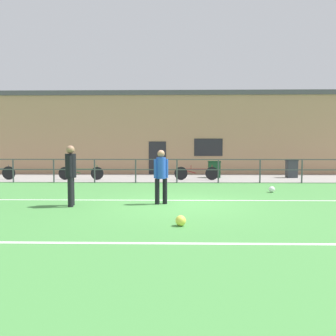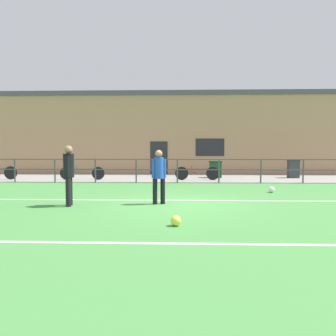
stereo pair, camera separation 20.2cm
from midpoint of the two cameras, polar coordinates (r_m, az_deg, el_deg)
name	(u,v)px [view 2 (the right image)]	position (r m, az deg, el deg)	size (l,w,h in m)	color
ground	(176,205)	(9.60, 2.09, -6.55)	(60.00, 44.00, 0.04)	#478C42
field_line_touchline	(176,200)	(10.29, 2.08, -5.75)	(36.00, 0.11, 0.00)	white
field_line_hash	(174,243)	(5.72, 2.16, -13.26)	(36.00, 0.11, 0.00)	white
pavement_strip	(178,178)	(18.03, 2.04, -1.76)	(48.00, 5.00, 0.02)	gray
perimeter_fence	(177,167)	(15.48, 2.05, 0.12)	(36.07, 0.07, 1.15)	#474C51
clubhouse_facade	(178,133)	(21.68, 2.04, 6.17)	(28.00, 2.56, 5.34)	tan
player_goalkeeper	(69,172)	(9.59, -16.65, -0.64)	(0.30, 0.47, 1.74)	black
player_striker	(159,173)	(9.50, -1.03, -0.98)	(0.42, 0.28, 1.61)	black
soccer_ball_match	(176,221)	(6.93, 2.25, -9.34)	(0.23, 0.23, 0.23)	#E5E04C
soccer_ball_spare	(272,190)	(12.68, 18.37, -3.67)	(0.23, 0.23, 0.23)	white
bicycle_parked_1	(197,173)	(16.73, 5.54, -0.91)	(2.30, 0.04, 0.78)	black
bicycle_parked_2	(82,173)	(17.44, -14.71, -0.85)	(2.37, 0.04, 0.77)	black
trash_bin_0	(215,169)	(18.21, 8.73, -0.21)	(0.68, 0.57, 0.94)	#194C28
trash_bin_1	(293,169)	(19.28, 21.66, -0.10)	(0.59, 0.50, 1.02)	#33383D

